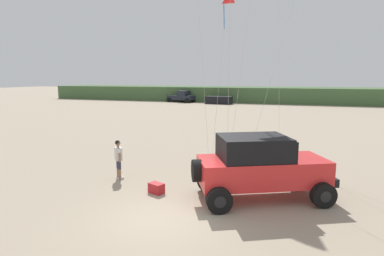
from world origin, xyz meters
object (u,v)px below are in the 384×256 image
Objects in this scene: jeep at (260,166)px; distant_sedan at (219,100)px; cooler_box at (156,188)px; distant_pickup at (182,97)px; kite_yellow_diamond at (227,1)px; person_watching at (118,157)px.

jeep is 40.53m from distant_sedan.
jeep is 8.93× the size of cooler_box.
cooler_box is 40.33m from distant_sedan.
distant_pickup is (-14.24, 41.21, 0.75)m from cooler_box.
distant_pickup is at bearing 172.75° from distant_sedan.
distant_pickup reaches higher than distant_sedan.
distant_sedan is (-11.03, 39.00, -0.60)m from jeep.
distant_sedan is at bearing 104.42° from kite_yellow_diamond.
person_watching reaches higher than distant_sedan.
person_watching is 11.55m from kite_yellow_diamond.
distant_pickup is (-17.94, 40.55, -0.26)m from jeep.
jeep is 44.34m from distant_pickup.
person_watching is 38.95m from distant_sedan.
kite_yellow_diamond is at bearing -65.29° from distant_pickup.
jeep is 5.93m from person_watching.
cooler_box is 0.11× the size of distant_pickup.
person_watching is at bearing 176.49° from cooler_box.
distant_pickup is at bearing 106.67° from person_watching.
distant_pickup is at bearing 114.71° from kite_yellow_diamond.
jeep reaches higher than cooler_box.
distant_pickup reaches higher than person_watching.
cooler_box is at bearing -93.24° from kite_yellow_diamond.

